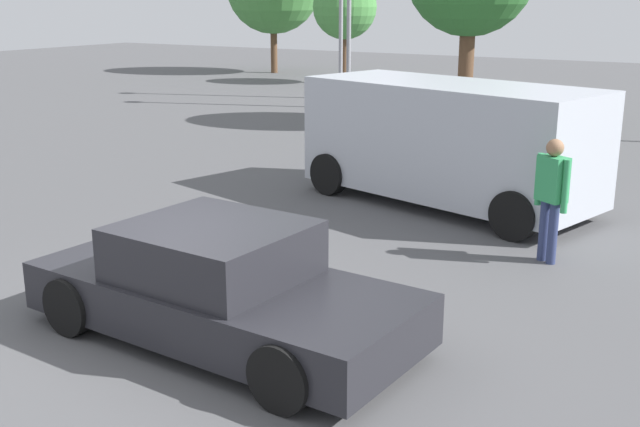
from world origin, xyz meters
name	(u,v)px	position (x,y,z in m)	size (l,w,h in m)	color
ground_plane	(181,338)	(0.00, 0.00, 0.00)	(80.00, 80.00, 0.00)	#515154
sedan_foreground	(220,287)	(0.36, 0.24, 0.57)	(4.35, 2.12, 1.25)	#232328
van_white	(449,140)	(0.32, 6.66, 1.14)	(5.45, 3.29, 2.11)	#B2B7C1
pedestrian	(552,190)	(2.66, 4.49, 1.02)	(0.50, 0.41, 1.70)	navy
tree_back_left	(345,7)	(-10.79, 22.91, 3.07)	(2.62, 2.62, 4.40)	brown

